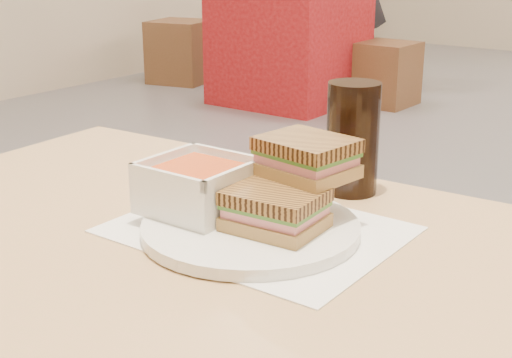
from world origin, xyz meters
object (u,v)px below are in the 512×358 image
Objects in this scene: cola_glass at (353,138)px; bg_table_0 at (290,48)px; plate at (251,228)px; bg_chair_0l at (181,52)px; soup_bowl at (199,188)px; bg_chair_0r at (385,74)px; panini_lower at (275,209)px; main_table at (246,336)px.

cola_glass reaches higher than bg_table_0.
bg_chair_0l is at bearing 133.02° from plate.
soup_bowl is (-0.08, -0.00, 0.04)m from plate.
bg_chair_0l is 1.21× the size of bg_chair_0r.
plate reaches higher than bg_chair_0r.
panini_lower is 4.31m from bg_chair_0r.
soup_bowl is at bearing -178.66° from plate.
soup_bowl is 1.08× the size of panini_lower.
cola_glass is (-0.02, 0.22, 0.04)m from panini_lower.
bg_table_0 is at bearing 122.92° from plate.
soup_bowl reaches higher than panini_lower.
cola_glass reaches higher than main_table.
cola_glass is 0.38× the size of bg_chair_0r.
cola_glass is at bearing 65.00° from soup_bowl.
soup_bowl is at bearing -115.00° from cola_glass.
bg_table_0 reaches higher than bg_chair_0l.
main_table reaches higher than bg_chair_0r.
plate is 4.30m from bg_chair_0r.
bg_table_0 is 1.66× the size of bg_chair_0l.
main_table is 2.34× the size of bg_chair_0l.
cola_glass is at bearing -64.61° from bg_chair_0r.
cola_glass reaches higher than panini_lower.
bg_chair_0r is at bearing 113.93° from main_table.
plate is 4.28m from bg_table_0.
bg_chair_0r is at bearing 6.86° from bg_chair_0l.
bg_chair_0l is at bearing -173.14° from bg_chair_0r.
main_table is 2.83× the size of bg_chair_0r.
soup_bowl is 0.12m from panini_lower.
cola_glass is (-0.01, 0.27, 0.20)m from main_table.
panini_lower reaches higher than main_table.
main_table is 4.34m from bg_chair_0r.
main_table is 0.17m from panini_lower.
bg_chair_0r is at bearing 27.75° from bg_table_0.
bg_chair_0r is at bearing 113.85° from plate.
bg_table_0 is (-2.24, 3.58, -0.42)m from soup_bowl.
panini_lower reaches higher than bg_chair_0r.
soup_bowl is 0.77× the size of cola_glass.
bg_table_0 is (-2.35, 3.63, -0.25)m from main_table.
cola_glass is at bearing -45.02° from bg_chair_0l.
bg_table_0 is 0.69m from bg_chair_0r.
main_table is 10.37× the size of panini_lower.
bg_chair_0l is at bearing 132.30° from soup_bowl.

